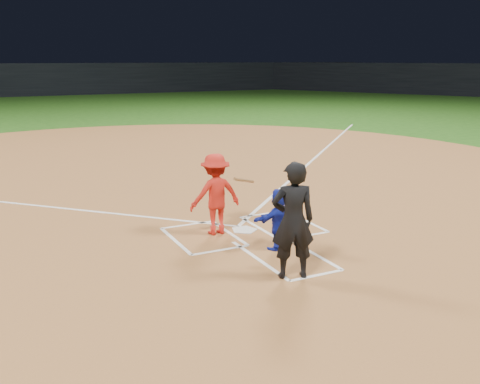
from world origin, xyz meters
name	(u,v)px	position (x,y,z in m)	size (l,w,h in m)	color
ground	(244,231)	(0.00, 0.00, 0.00)	(120.00, 120.00, 0.00)	#1E4B12
home_plate_dirt	(159,177)	(0.00, 6.00, 0.01)	(28.00, 28.00, 0.01)	brown
stadium_wall_far	(27,80)	(0.00, 48.00, 1.60)	(80.00, 1.20, 3.20)	black
home_plate	(244,230)	(0.00, 0.00, 0.02)	(0.60, 0.60, 0.02)	silver
catcher	(279,219)	(0.10, -1.31, 0.62)	(1.13, 0.36, 1.22)	#13209E
umpire	(293,221)	(-0.42, -2.65, 1.02)	(0.74, 0.48, 2.03)	black
chalk_markings	(166,182)	(0.00, 5.29, 0.01)	(28.35, 17.32, 0.01)	white
batter_at_plate	(216,194)	(-0.63, 0.10, 0.88)	(1.52, 0.75, 1.73)	red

